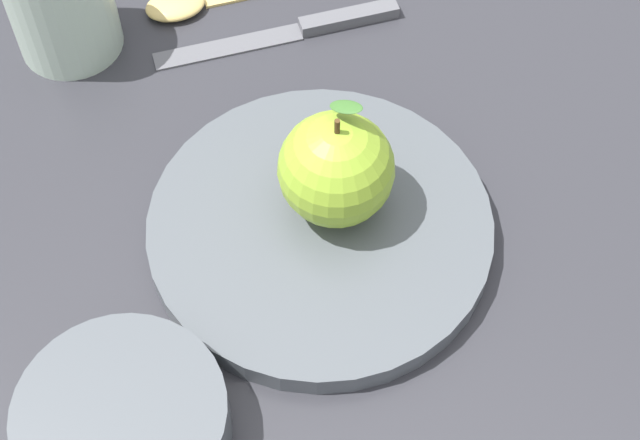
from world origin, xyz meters
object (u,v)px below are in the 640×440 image
Objects in this scene: knife at (301,29)px; cup at (60,0)px; apple at (336,169)px; spoon at (198,2)px; side_bowl at (122,420)px; dinner_plate at (320,228)px.

cup is at bearing 117.15° from knife.
spoon is (0.15, 0.18, -0.05)m from apple.
side_bowl is 0.35m from knife.
dinner_plate is 1.86× the size of side_bowl.
cup is 0.18m from knife.
apple is 0.72× the size of side_bowl.
apple reaches higher than side_bowl.
spoon is (0.16, 0.18, -0.01)m from dinner_plate.
side_bowl is at bearing -159.28° from spoon.
side_bowl is 0.36m from spoon.
spoon is at bearing 94.32° from knife.
apple is 0.19m from knife.
apple is at bearing -105.46° from cup.
dinner_plate is at bearing -132.53° from spoon.
knife is at bearing -85.68° from spoon.
apple is 1.07× the size of cup.
dinner_plate is 0.05m from apple.
knife is (0.35, 0.04, -0.02)m from side_bowl.
cup reaches higher than knife.
side_bowl is (-0.18, 0.05, 0.01)m from dinner_plate.
spoon is at bearing -43.66° from cup.
side_bowl reaches higher than dinner_plate.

